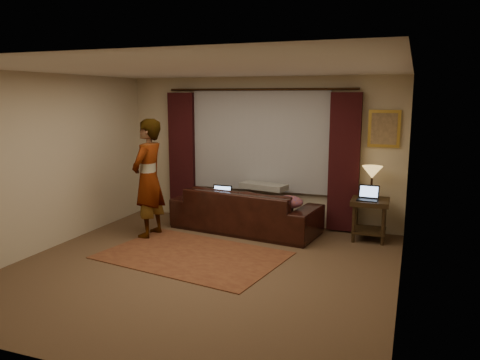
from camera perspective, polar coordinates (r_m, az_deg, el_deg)
name	(u,v)px	position (r m, az deg, el deg)	size (l,w,h in m)	color
floor	(202,268)	(6.39, -4.69, -10.65)	(5.00, 5.00, 0.01)	brown
ceiling	(199,69)	(5.99, -5.06, 13.35)	(5.00, 5.00, 0.02)	silver
wall_back	(260,151)	(8.36, 2.48, 3.55)	(5.00, 0.02, 2.60)	#C1B195
wall_front	(66,219)	(3.99, -20.45, -4.49)	(5.00, 0.02, 2.60)	#C1B195
wall_left	(47,163)	(7.47, -22.50, 1.98)	(0.02, 5.00, 2.60)	#C1B195
wall_right	(405,185)	(5.48, 19.47, -0.55)	(0.02, 5.00, 2.60)	#C1B195
sheer_curtain	(259,140)	(8.28, 2.37, 4.88)	(2.50, 0.05, 1.80)	#94949B
drape_left	(182,155)	(8.85, -7.03, 3.07)	(0.50, 0.14, 2.30)	black
drape_right	(344,163)	(7.93, 12.59, 2.08)	(0.50, 0.14, 2.30)	black
curtain_rod	(259,89)	(8.20, 2.30, 10.98)	(0.04, 0.04, 3.40)	black
picture_frame	(384,129)	(7.90, 17.17, 5.99)	(0.50, 0.04, 0.60)	gold
sofa	(246,202)	(7.93, 0.68, -2.66)	(2.49, 1.08, 1.00)	black
throw_blanket	(264,171)	(8.02, 2.88, 1.12)	(0.81, 0.32, 0.10)	gray
clothing_pile	(288,202)	(7.47, 5.93, -2.75)	(0.47, 0.36, 0.20)	brown
laptop_sofa	(220,194)	(7.95, -2.51, -1.72)	(0.34, 0.37, 0.25)	black
area_rug	(193,255)	(6.85, -5.80, -9.12)	(2.51, 1.68, 0.01)	brown
end_table	(369,220)	(7.73, 15.49, -4.67)	(0.57, 0.57, 0.66)	black
tiffany_lamp	(372,182)	(7.71, 15.76, -0.25)	(0.32, 0.32, 0.51)	olive
laptop_table	(368,193)	(7.54, 15.31, -1.57)	(0.31, 0.34, 0.23)	black
person	(148,178)	(7.67, -11.10, 0.18)	(0.56, 0.56, 1.92)	gray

